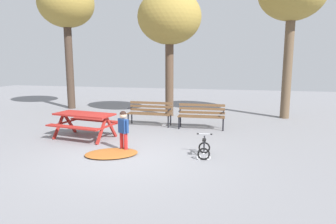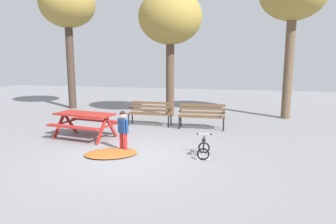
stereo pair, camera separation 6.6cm
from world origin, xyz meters
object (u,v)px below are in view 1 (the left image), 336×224
picnic_table (84,119)px  park_bench_left (201,114)px  kids_bicycle (204,149)px  child_standing (123,128)px  park_bench_far_left (150,111)px

picnic_table → park_bench_left: 3.93m
park_bench_left → kids_bicycle: bearing=-82.2°
park_bench_left → child_standing: size_ratio=1.52×
picnic_table → kids_bicycle: (3.74, -1.01, -0.39)m
picnic_table → park_bench_left: (3.32, 2.10, -0.08)m
picnic_table → child_standing: bearing=-31.3°
park_bench_left → child_standing: 3.52m
park_bench_far_left → picnic_table: bearing=-122.6°
picnic_table → kids_bicycle: size_ratio=3.44×
child_standing → park_bench_far_left: bearing=93.8°
picnic_table → park_bench_left: size_ratio=1.24×
park_bench_far_left → kids_bicycle: 3.99m
park_bench_far_left → child_standing: bearing=-86.2°
picnic_table → park_bench_far_left: park_bench_far_left is taller
picnic_table → child_standing: child_standing is taller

